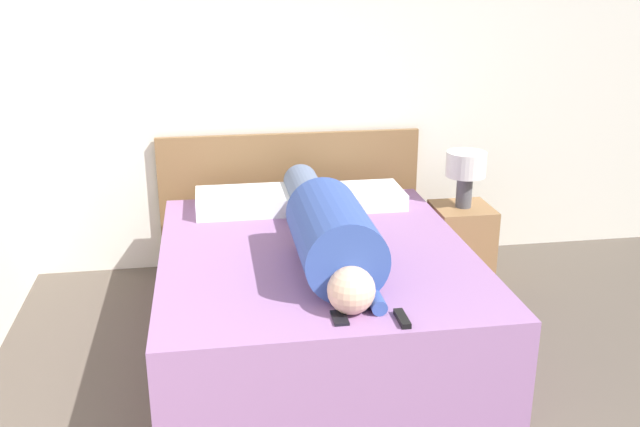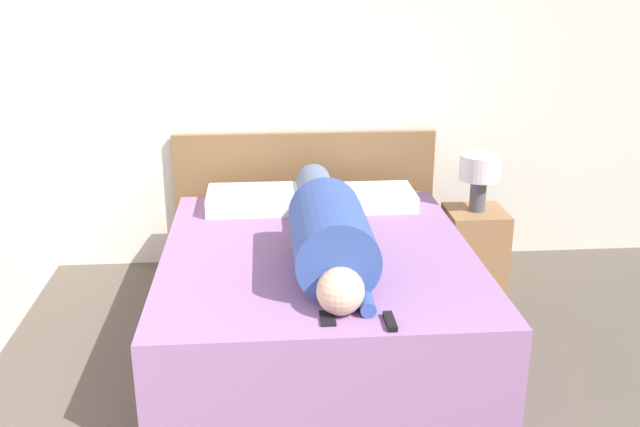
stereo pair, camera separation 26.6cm
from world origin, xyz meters
name	(u,v)px [view 2 (the right image)]	position (x,y,z in m)	size (l,w,h in m)	color
wall_back	(334,72)	(0.00, 3.94, 1.30)	(5.02, 0.06, 2.60)	silver
bed	(318,295)	(-0.20, 2.75, 0.27)	(1.64, 1.93, 0.54)	#936699
headboard	(305,198)	(-0.20, 3.87, 0.46)	(1.76, 0.04, 0.91)	brown
nightstand	(474,248)	(0.85, 3.39, 0.25)	(0.36, 0.36, 0.51)	olive
table_lamp	(480,172)	(0.85, 3.39, 0.76)	(0.25, 0.25, 0.36)	#4C4C51
person_lying	(328,229)	(-0.16, 2.62, 0.70)	(0.38, 1.76, 0.38)	#DBB293
pillow_near_headboard	(258,200)	(-0.52, 3.46, 0.59)	(0.62, 0.39, 0.11)	white
pillow_second	(367,198)	(0.16, 3.46, 0.59)	(0.59, 0.39, 0.10)	white
tv_remote	(390,321)	(0.04, 1.89, 0.55)	(0.04, 0.15, 0.02)	black
cell_phone	(327,318)	(-0.22, 1.95, 0.54)	(0.06, 0.13, 0.01)	black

